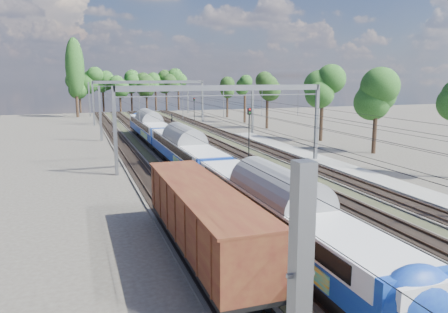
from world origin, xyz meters
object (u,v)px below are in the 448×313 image
object	(u,v)px
worker	(172,118)
signal_far	(194,106)
emu_train	(185,146)
signal_near	(249,128)
freight_boxcar	(202,217)

from	to	relation	value
worker	signal_far	size ratio (longest dim) A/B	0.38
emu_train	signal_near	world-z (taller)	signal_near
emu_train	signal_far	size ratio (longest dim) A/B	13.18
freight_boxcar	signal_near	xyz separation A→B (m)	(12.80, 24.59, 1.63)
freight_boxcar	worker	bearing A→B (deg)	79.09
freight_boxcar	signal_far	xyz separation A→B (m)	(19.08, 72.35, 0.88)
freight_boxcar	signal_near	size ratio (longest dim) A/B	2.39
signal_near	emu_train	bearing A→B (deg)	-164.05
emu_train	signal_far	xyz separation A→B (m)	(14.58, 50.43, 0.49)
worker	signal_far	bearing A→B (deg)	-68.99
worker	signal_near	size ratio (longest dim) A/B	0.31
freight_boxcar	worker	xyz separation A→B (m)	(13.52, 70.17, -1.41)
signal_near	signal_far	size ratio (longest dim) A/B	1.23
freight_boxcar	signal_near	world-z (taller)	signal_near
freight_boxcar	signal_far	distance (m)	74.83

